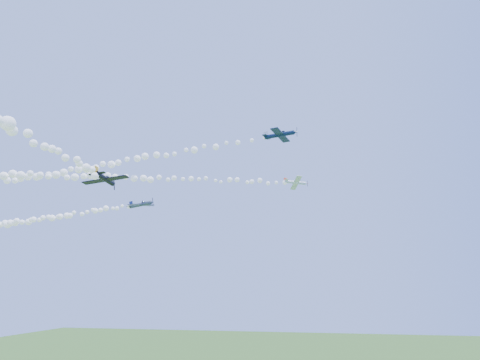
% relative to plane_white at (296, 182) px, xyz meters
% --- Properties ---
extents(plane_white, '(6.57, 6.64, 2.52)m').
position_rel_plane_white_xyz_m(plane_white, '(0.00, 0.00, 0.00)').
color(plane_white, white).
extents(smoke_trail_white, '(68.77, 25.69, 2.83)m').
position_rel_plane_white_xyz_m(smoke_trail_white, '(-36.18, -12.69, -0.29)').
color(smoke_trail_white, white).
extents(plane_navy, '(7.67, 8.14, 2.29)m').
position_rel_plane_white_xyz_m(plane_navy, '(-1.59, -23.44, 4.39)').
color(plane_navy, '#0C1C39').
extents(smoke_trail_navy, '(82.63, 22.55, 2.99)m').
position_rel_plane_white_xyz_m(smoke_trail_navy, '(-45.09, -12.68, 4.19)').
color(smoke_trail_navy, white).
extents(plane_grey, '(7.70, 8.11, 2.09)m').
position_rel_plane_white_xyz_m(plane_grey, '(-37.03, -12.86, -6.97)').
color(plane_grey, '#3E485B').
extents(smoke_trail_grey, '(67.58, 23.10, 3.41)m').
position_rel_plane_white_xyz_m(smoke_trail_grey, '(-72.96, -1.61, -7.39)').
color(smoke_trail_grey, white).
extents(plane_black, '(8.02, 7.66, 2.42)m').
position_rel_plane_white_xyz_m(plane_black, '(-30.58, -41.12, -8.48)').
color(plane_black, black).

